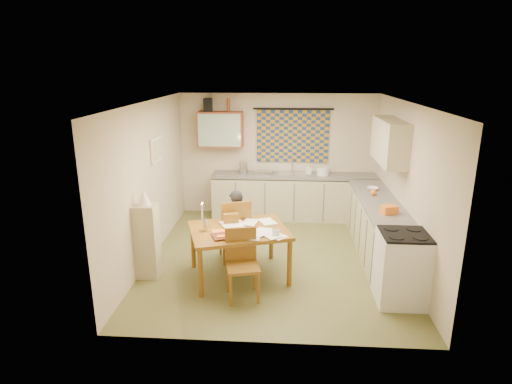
# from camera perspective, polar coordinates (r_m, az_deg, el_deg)

# --- Properties ---
(floor) EXTENTS (4.00, 4.50, 0.02)m
(floor) POSITION_cam_1_polar(r_m,az_deg,el_deg) (7.10, 2.41, -8.80)
(floor) COLOR brown
(floor) RESTS_ON ground
(ceiling) EXTENTS (4.00, 4.50, 0.02)m
(ceiling) POSITION_cam_1_polar(r_m,az_deg,el_deg) (6.44, 2.68, 11.92)
(ceiling) COLOR white
(ceiling) RESTS_ON floor
(wall_back) EXTENTS (4.00, 0.02, 2.50)m
(wall_back) POSITION_cam_1_polar(r_m,az_deg,el_deg) (8.86, 2.90, 4.93)
(wall_back) COLOR beige
(wall_back) RESTS_ON floor
(wall_front) EXTENTS (4.00, 0.02, 2.50)m
(wall_front) POSITION_cam_1_polar(r_m,az_deg,el_deg) (4.52, 1.83, -6.57)
(wall_front) COLOR beige
(wall_front) RESTS_ON floor
(wall_left) EXTENTS (0.02, 4.50, 2.50)m
(wall_left) POSITION_cam_1_polar(r_m,az_deg,el_deg) (7.00, -14.16, 1.31)
(wall_left) COLOR beige
(wall_left) RESTS_ON floor
(wall_right) EXTENTS (0.02, 4.50, 2.50)m
(wall_right) POSITION_cam_1_polar(r_m,az_deg,el_deg) (6.92, 19.42, 0.70)
(wall_right) COLOR beige
(wall_right) RESTS_ON floor
(window_blind) EXTENTS (1.45, 0.03, 1.05)m
(window_blind) POSITION_cam_1_polar(r_m,az_deg,el_deg) (8.75, 4.91, 7.41)
(window_blind) COLOR navy
(window_blind) RESTS_ON wall_back
(curtain_rod) EXTENTS (1.60, 0.04, 0.04)m
(curtain_rod) POSITION_cam_1_polar(r_m,az_deg,el_deg) (8.66, 5.00, 10.98)
(curtain_rod) COLOR black
(curtain_rod) RESTS_ON wall_back
(wall_cabinet) EXTENTS (0.90, 0.34, 0.70)m
(wall_cabinet) POSITION_cam_1_polar(r_m,az_deg,el_deg) (8.68, -4.76, 8.34)
(wall_cabinet) COLOR brown
(wall_cabinet) RESTS_ON wall_back
(wall_cabinet_glass) EXTENTS (0.84, 0.02, 0.64)m
(wall_cabinet_glass) POSITION_cam_1_polar(r_m,az_deg,el_deg) (8.52, -4.93, 8.18)
(wall_cabinet_glass) COLOR #99B2A5
(wall_cabinet_glass) RESTS_ON wall_back
(upper_cabinet_right) EXTENTS (0.34, 1.30, 0.70)m
(upper_cabinet_right) POSITION_cam_1_polar(r_m,az_deg,el_deg) (7.27, 17.38, 6.47)
(upper_cabinet_right) COLOR tan
(upper_cabinet_right) RESTS_ON wall_right
(framed_print) EXTENTS (0.04, 0.50, 0.40)m
(framed_print) POSITION_cam_1_polar(r_m,az_deg,el_deg) (7.26, -13.15, 5.57)
(framed_print) COLOR white
(framed_print) RESTS_ON wall_left
(print_canvas) EXTENTS (0.01, 0.42, 0.32)m
(print_canvas) POSITION_cam_1_polar(r_m,az_deg,el_deg) (7.25, -12.96, 5.57)
(print_canvas) COLOR beige
(print_canvas) RESTS_ON wall_left
(counter_back) EXTENTS (3.30, 0.62, 0.92)m
(counter_back) POSITION_cam_1_polar(r_m,az_deg,el_deg) (8.76, 5.06, -0.64)
(counter_back) COLOR tan
(counter_back) RESTS_ON floor
(counter_right) EXTENTS (0.62, 2.95, 0.92)m
(counter_right) POSITION_cam_1_polar(r_m,az_deg,el_deg) (7.26, 16.07, -4.91)
(counter_right) COLOR tan
(counter_right) RESTS_ON floor
(stove) EXTENTS (0.62, 0.62, 0.97)m
(stove) POSITION_cam_1_polar(r_m,az_deg,el_deg) (5.99, 18.85, -9.54)
(stove) COLOR white
(stove) RESTS_ON floor
(sink) EXTENTS (0.59, 0.50, 0.10)m
(sink) POSITION_cam_1_polar(r_m,az_deg,el_deg) (8.64, 4.81, 2.08)
(sink) COLOR silver
(sink) RESTS_ON counter_back
(tap) EXTENTS (0.03, 0.03, 0.28)m
(tap) POSITION_cam_1_polar(r_m,az_deg,el_deg) (8.77, 4.87, 3.51)
(tap) COLOR silver
(tap) RESTS_ON counter_back
(dish_rack) EXTENTS (0.40, 0.36, 0.06)m
(dish_rack) POSITION_cam_1_polar(r_m,az_deg,el_deg) (8.63, 1.04, 2.60)
(dish_rack) COLOR silver
(dish_rack) RESTS_ON counter_back
(kettle) EXTENTS (0.22, 0.22, 0.24)m
(kettle) POSITION_cam_1_polar(r_m,az_deg,el_deg) (8.64, -1.68, 3.22)
(kettle) COLOR silver
(kettle) RESTS_ON counter_back
(mixing_bowl) EXTENTS (0.25, 0.25, 0.16)m
(mixing_bowl) POSITION_cam_1_polar(r_m,az_deg,el_deg) (8.65, 8.90, 2.76)
(mixing_bowl) COLOR white
(mixing_bowl) RESTS_ON counter_back
(soap_bottle) EXTENTS (0.16, 0.16, 0.20)m
(soap_bottle) POSITION_cam_1_polar(r_m,az_deg,el_deg) (8.67, 7.02, 3.01)
(soap_bottle) COLOR white
(soap_bottle) RESTS_ON counter_back
(bowl) EXTENTS (0.29, 0.29, 0.05)m
(bowl) POSITION_cam_1_polar(r_m,az_deg,el_deg) (7.80, 15.27, 0.44)
(bowl) COLOR white
(bowl) RESTS_ON counter_right
(orange_bag) EXTENTS (0.26, 0.22, 0.12)m
(orange_bag) POSITION_cam_1_polar(r_m,az_deg,el_deg) (6.62, 17.33, -2.25)
(orange_bag) COLOR orange
(orange_bag) RESTS_ON counter_right
(fruit_orange) EXTENTS (0.10, 0.10, 0.10)m
(fruit_orange) POSITION_cam_1_polar(r_m,az_deg,el_deg) (7.47, 15.39, -0.06)
(fruit_orange) COLOR orange
(fruit_orange) RESTS_ON counter_right
(speaker) EXTENTS (0.17, 0.21, 0.26)m
(speaker) POSITION_cam_1_polar(r_m,az_deg,el_deg) (8.67, -6.42, 11.48)
(speaker) COLOR black
(speaker) RESTS_ON wall_cabinet
(bottle_green) EXTENTS (0.08, 0.08, 0.26)m
(bottle_green) POSITION_cam_1_polar(r_m,az_deg,el_deg) (8.66, -6.09, 11.48)
(bottle_green) COLOR #195926
(bottle_green) RESTS_ON wall_cabinet
(bottle_brown) EXTENTS (0.08, 0.08, 0.26)m
(bottle_brown) POSITION_cam_1_polar(r_m,az_deg,el_deg) (8.60, -3.70, 11.51)
(bottle_brown) COLOR brown
(bottle_brown) RESTS_ON wall_cabinet
(dining_table) EXTENTS (1.63, 1.42, 0.75)m
(dining_table) POSITION_cam_1_polar(r_m,az_deg,el_deg) (6.36, -2.26, -8.08)
(dining_table) COLOR brown
(dining_table) RESTS_ON floor
(chair_far) EXTENTS (0.58, 0.58, 1.04)m
(chair_far) POSITION_cam_1_polar(r_m,az_deg,el_deg) (6.91, -2.87, -6.53)
(chair_far) COLOR brown
(chair_far) RESTS_ON floor
(chair_near) EXTENTS (0.51, 0.51, 0.94)m
(chair_near) POSITION_cam_1_polar(r_m,az_deg,el_deg) (5.86, -1.80, -11.30)
(chair_near) COLOR brown
(chair_near) RESTS_ON floor
(person) EXTENTS (0.57, 0.50, 1.18)m
(person) POSITION_cam_1_polar(r_m,az_deg,el_deg) (6.80, -2.72, -4.49)
(person) COLOR black
(person) RESTS_ON floor
(shelf_stand) EXTENTS (0.32, 0.30, 1.12)m
(shelf_stand) POSITION_cam_1_polar(r_m,az_deg,el_deg) (6.48, -14.30, -6.36)
(shelf_stand) COLOR tan
(shelf_stand) RESTS_ON floor
(lampshade) EXTENTS (0.20, 0.20, 0.22)m
(lampshade) POSITION_cam_1_polar(r_m,az_deg,el_deg) (6.26, -14.73, -0.69)
(lampshade) COLOR white
(lampshade) RESTS_ON shelf_stand
(letter_rack) EXTENTS (0.24, 0.15, 0.16)m
(letter_rack) POSITION_cam_1_polar(r_m,az_deg,el_deg) (6.40, -3.36, -3.57)
(letter_rack) COLOR brown
(letter_rack) RESTS_ON dining_table
(mug) EXTENTS (0.13, 0.13, 0.09)m
(mug) POSITION_cam_1_polar(r_m,az_deg,el_deg) (5.97, 2.68, -5.43)
(mug) COLOR white
(mug) RESTS_ON dining_table
(magazine) EXTENTS (0.38, 0.40, 0.03)m
(magazine) POSITION_cam_1_polar(r_m,az_deg,el_deg) (5.91, -5.81, -6.05)
(magazine) COLOR maroon
(magazine) RESTS_ON dining_table
(book) EXTENTS (0.31, 0.35, 0.02)m
(book) POSITION_cam_1_polar(r_m,az_deg,el_deg) (6.05, -5.87, -5.54)
(book) COLOR orange
(book) RESTS_ON dining_table
(orange_box) EXTENTS (0.14, 0.11, 0.04)m
(orange_box) POSITION_cam_1_polar(r_m,az_deg,el_deg) (5.89, -4.64, -6.04)
(orange_box) COLOR orange
(orange_box) RESTS_ON dining_table
(eyeglasses) EXTENTS (0.14, 0.07, 0.02)m
(eyeglasses) POSITION_cam_1_polar(r_m,az_deg,el_deg) (5.95, -0.52, -5.86)
(eyeglasses) COLOR black
(eyeglasses) RESTS_ON dining_table
(candle_holder) EXTENTS (0.08, 0.08, 0.18)m
(candle_holder) POSITION_cam_1_polar(r_m,az_deg,el_deg) (6.14, -6.77, -4.43)
(candle_holder) COLOR silver
(candle_holder) RESTS_ON dining_table
(candle) EXTENTS (0.03, 0.03, 0.22)m
(candle) POSITION_cam_1_polar(r_m,az_deg,el_deg) (6.09, -7.22, -2.63)
(candle) COLOR white
(candle) RESTS_ON dining_table
(candle_flame) EXTENTS (0.02, 0.02, 0.02)m
(candle_flame) POSITION_cam_1_polar(r_m,az_deg,el_deg) (6.07, -7.17, -1.47)
(candle_flame) COLOR #FFCC66
(candle_flame) RESTS_ON dining_table
(papers) EXTENTS (1.06, 0.97, 0.02)m
(papers) POSITION_cam_1_polar(r_m,az_deg,el_deg) (6.17, -0.79, -4.99)
(papers) COLOR white
(papers) RESTS_ON dining_table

